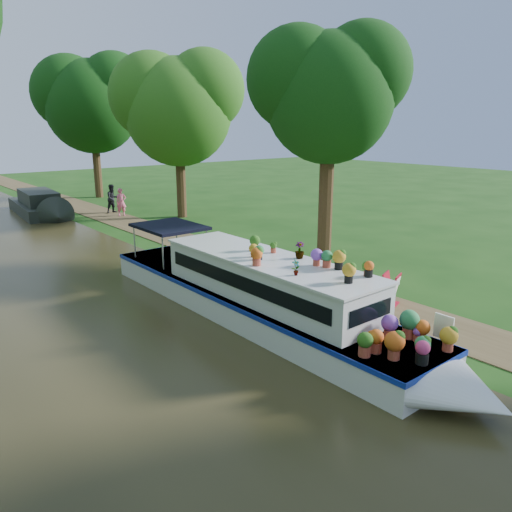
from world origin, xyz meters
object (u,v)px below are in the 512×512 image
(pedestrian_dark, at_px, (113,199))
(pedestrian_pink, at_px, (121,202))
(plant_boat, at_px, (267,294))
(second_boat, at_px, (39,205))
(sandwich_board, at_px, (391,290))

(pedestrian_dark, bearing_deg, pedestrian_pink, -99.07)
(plant_boat, relative_size, second_boat, 1.76)
(plant_boat, xyz_separation_m, pedestrian_pink, (4.09, 17.99, -0.01))
(second_boat, bearing_deg, plant_boat, -85.96)
(plant_boat, bearing_deg, sandwich_board, -18.76)
(sandwich_board, bearing_deg, second_boat, 78.09)
(pedestrian_dark, bearing_deg, plant_boat, -108.58)
(pedestrian_pink, bearing_deg, second_boat, 148.72)
(plant_boat, distance_m, pedestrian_dark, 19.74)
(second_boat, relative_size, sandwich_board, 7.93)
(second_boat, bearing_deg, sandwich_board, -76.31)
(plant_boat, xyz_separation_m, second_boat, (0.43, 21.53, -0.26))
(pedestrian_pink, xyz_separation_m, pedestrian_dark, (0.06, 1.32, 0.05))
(plant_boat, bearing_deg, pedestrian_pink, 77.19)
(second_boat, relative_size, pedestrian_dark, 4.43)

